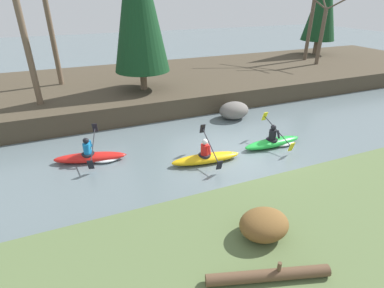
# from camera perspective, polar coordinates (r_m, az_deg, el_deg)

# --- Properties ---
(ground_plane) EXTENTS (90.00, 90.00, 0.00)m
(ground_plane) POSITION_cam_1_polar(r_m,az_deg,el_deg) (12.15, 9.51, -2.36)
(ground_plane) COLOR slate
(riverbank_near) EXTENTS (44.00, 5.60, 0.73)m
(riverbank_near) POSITION_cam_1_polar(r_m,az_deg,el_deg) (8.78, 28.54, -15.77)
(riverbank_near) COLOR #5B7042
(riverbank_near) RESTS_ON ground
(riverbank_far) EXTENTS (44.00, 9.93, 1.04)m
(riverbank_far) POSITION_cam_1_polar(r_m,az_deg,el_deg) (20.22, -4.91, 11.40)
(riverbank_far) COLOR #473D2D
(riverbank_far) RESTS_ON ground
(conifer_tree_mid_left) EXTENTS (2.79, 2.79, 7.34)m
(conifer_tree_mid_left) POSITION_cam_1_polar(r_m,az_deg,el_deg) (29.42, 23.81, 23.65)
(conifer_tree_mid_left) COLOR brown
(conifer_tree_mid_left) RESTS_ON riverbank_far
(bare_tree_upstream) EXTENTS (4.16, 4.11, 7.60)m
(bare_tree_upstream) POSITION_cam_1_polar(r_m,az_deg,el_deg) (15.82, -29.53, 19.13)
(bare_tree_upstream) COLOR brown
(bare_tree_upstream) RESTS_ON riverbank_far
(bare_tree_mid_upstream) EXTENTS (3.70, 3.65, 6.72)m
(bare_tree_mid_upstream) POSITION_cam_1_polar(r_m,az_deg,el_deg) (19.21, -25.28, 19.52)
(bare_tree_mid_upstream) COLOR brown
(bare_tree_mid_upstream) RESTS_ON riverbank_far
(bare_tree_mid_downstream) EXTENTS (2.92, 2.88, 5.23)m
(bare_tree_mid_downstream) POSITION_cam_1_polar(r_m,az_deg,el_deg) (25.11, 23.55, 19.38)
(bare_tree_mid_downstream) COLOR brown
(bare_tree_mid_downstream) RESTS_ON riverbank_far
(bare_tree_downstream) EXTENTS (4.08, 4.04, 7.46)m
(bare_tree_downstream) POSITION_cam_1_polar(r_m,az_deg,el_deg) (26.49, 21.89, 22.23)
(bare_tree_downstream) COLOR brown
(bare_tree_downstream) RESTS_ON riverbank_far
(shrub_clump_second) EXTENTS (1.19, 0.99, 0.65)m
(shrub_clump_second) POSITION_cam_1_polar(r_m,az_deg,el_deg) (7.37, 13.55, -14.67)
(shrub_clump_second) COLOR brown
(shrub_clump_second) RESTS_ON riverbank_near
(kayaker_lead) EXTENTS (2.77, 2.06, 1.20)m
(kayaker_lead) POSITION_cam_1_polar(r_m,az_deg,el_deg) (13.21, 15.48, 0.44)
(kayaker_lead) COLOR green
(kayaker_lead) RESTS_ON ground
(kayaker_middle) EXTENTS (2.79, 2.07, 1.20)m
(kayaker_middle) POSITION_cam_1_polar(r_m,az_deg,el_deg) (11.50, 2.74, -2.53)
(kayaker_middle) COLOR yellow
(kayaker_middle) RESTS_ON ground
(kayaker_trailing) EXTENTS (2.78, 2.05, 1.20)m
(kayaker_trailing) POSITION_cam_1_polar(r_m,az_deg,el_deg) (12.20, -18.32, -2.28)
(kayaker_trailing) COLOR red
(kayaker_trailing) RESTS_ON ground
(boulder_midstream) EXTENTS (1.57, 1.23, 0.89)m
(boulder_midstream) POSITION_cam_1_polar(r_m,az_deg,el_deg) (15.68, 8.00, 6.35)
(boulder_midstream) COLOR slate
(boulder_midstream) RESTS_ON ground
(driftwood_log) EXTENTS (2.46, 0.95, 0.44)m
(driftwood_log) POSITION_cam_1_polar(r_m,az_deg,el_deg) (6.64, 14.32, -23.06)
(driftwood_log) COLOR brown
(driftwood_log) RESTS_ON riverbank_near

